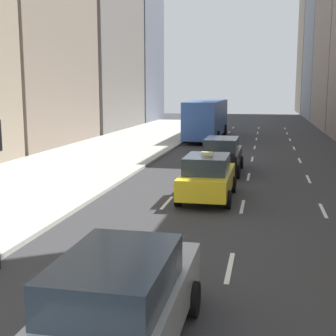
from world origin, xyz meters
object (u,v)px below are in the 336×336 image
object	(u,v)px
taxi_second	(207,177)
sedan_silver_behind	(222,155)
sedan_black_near	(121,304)
city_bus	(207,118)

from	to	relation	value
taxi_second	sedan_silver_behind	bearing A→B (deg)	90.00
sedan_black_near	city_bus	size ratio (longest dim) A/B	0.42
sedan_black_near	sedan_silver_behind	bearing A→B (deg)	90.00
sedan_silver_behind	city_bus	bearing A→B (deg)	99.68
sedan_silver_behind	city_bus	xyz separation A→B (m)	(-2.81, 16.48, 0.87)
sedan_black_near	city_bus	distance (m)	33.64
taxi_second	city_bus	size ratio (longest dim) A/B	0.38
taxi_second	city_bus	world-z (taller)	city_bus
sedan_silver_behind	city_bus	world-z (taller)	city_bus
taxi_second	sedan_black_near	distance (m)	11.06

